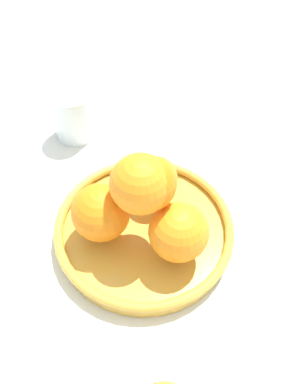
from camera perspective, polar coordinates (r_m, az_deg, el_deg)
The scene contains 4 objects.
ground_plane at distance 0.58m, azimuth 0.00°, elevation -6.50°, with size 4.00×4.00×0.00m, color silver.
fruit_bowl at distance 0.57m, azimuth 0.00°, elevation -5.59°, with size 0.27×0.27×0.03m.
orange_pile at distance 0.50m, azimuth -0.21°, elevation -1.47°, with size 0.18×0.18×0.14m.
drinking_glass at distance 0.72m, azimuth -10.73°, elevation 11.49°, with size 0.08×0.08×0.09m, color silver.
Camera 1 is at (0.27, -0.17, 0.49)m, focal length 35.00 mm.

